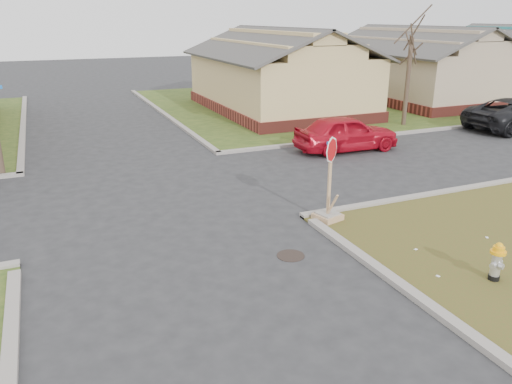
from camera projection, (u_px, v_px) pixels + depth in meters
name	position (u px, v px, depth m)	size (l,w,h in m)	color
ground	(192.00, 264.00, 11.06)	(120.00, 120.00, 0.00)	#272729
verge_far_right	(423.00, 95.00, 34.83)	(37.00, 19.00, 0.05)	#2C4318
curbs	(146.00, 194.00, 15.39)	(80.00, 40.00, 0.12)	gray
manhole	(291.00, 256.00, 11.44)	(0.64, 0.64, 0.01)	black
side_house_yellow	(278.00, 72.00, 28.35)	(7.60, 11.60, 4.70)	maroon
side_house_tan	(418.00, 66.00, 32.06)	(7.60, 11.60, 4.70)	maroon
tree_mid_right	(407.00, 82.00, 24.39)	(0.22, 0.22, 4.20)	#403125
fire_hydrant	(497.00, 259.00, 10.16)	(0.31, 0.31, 0.84)	black
stop_sign	(328.00, 202.00, 13.21)	(0.64, 0.63, 2.27)	tan
red_sedan	(346.00, 133.00, 20.20)	(1.72, 4.27, 1.45)	#B60D1E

